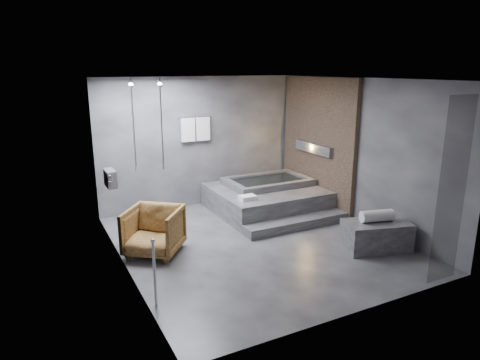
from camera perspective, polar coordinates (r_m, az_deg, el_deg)
room at (r=7.50m, az=4.05°, el=5.16°), size 5.00×5.04×2.82m
tub_deck at (r=9.18m, az=3.51°, el=-2.53°), size 2.20×2.00×0.50m
tub_step at (r=8.30m, az=7.64°, el=-5.74°), size 2.20×0.36×0.18m
concrete_bench at (r=7.61m, az=17.71°, el=-7.07°), size 1.19×0.86×0.48m
driftwood_chair at (r=7.18m, az=-11.43°, el=-6.68°), size 1.19×1.19×0.78m
rolled_towel at (r=7.51m, az=17.79°, el=-4.58°), size 0.59×0.34×0.20m
deck_towel at (r=8.27m, az=1.02°, el=-2.37°), size 0.31×0.23×0.08m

